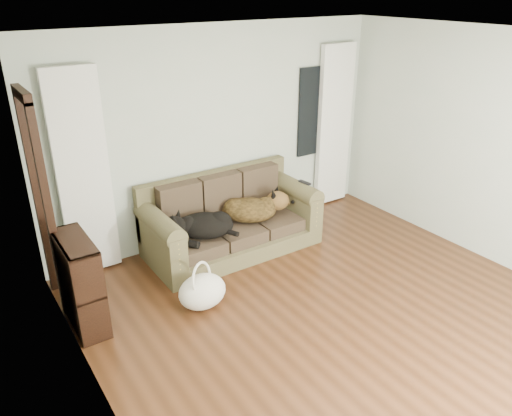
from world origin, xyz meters
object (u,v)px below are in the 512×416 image
dog_black_lab (202,226)px  bookshelf (80,279)px  sofa (232,216)px  dog_shepherd (252,209)px  tote_bag (202,293)px

dog_black_lab → bookshelf: bookshelf is taller
sofa → dog_shepherd: 0.27m
dog_black_lab → dog_shepherd: 0.73m
dog_shepherd → tote_bag: 1.44m
dog_shepherd → bookshelf: 2.24m
sofa → bookshelf: bearing=-166.3°
dog_shepherd → bookshelf: bearing=47.5°
sofa → tote_bag: 1.26m
dog_shepherd → sofa: bearing=28.7°
dog_shepherd → tote_bag: (-1.14, -0.82, -0.33)m
sofa → dog_shepherd: size_ratio=3.00×
sofa → bookshelf: 1.99m
sofa → tote_bag: bearing=-135.5°
sofa → bookshelf: size_ratio=2.28×
dog_black_lab → tote_bag: size_ratio=1.33×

